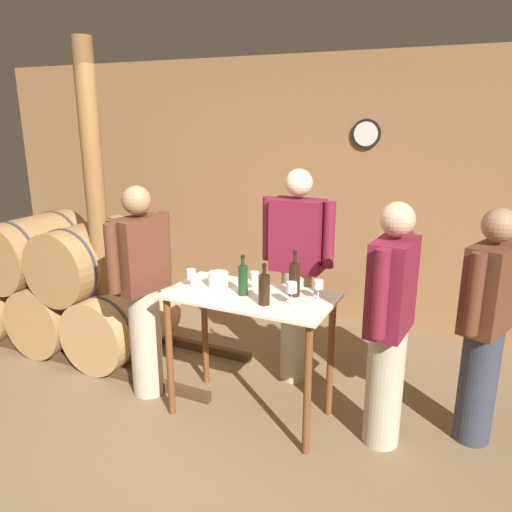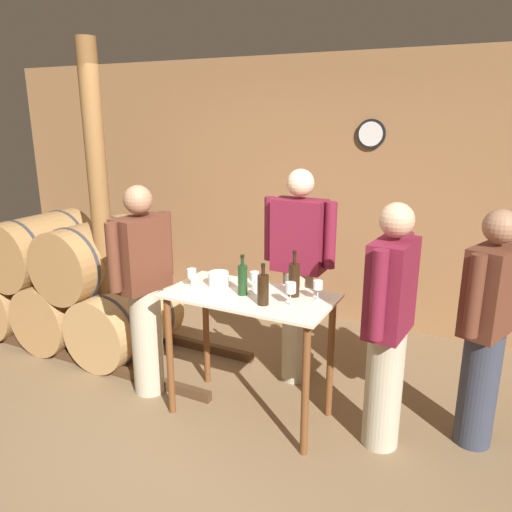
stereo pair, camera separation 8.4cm
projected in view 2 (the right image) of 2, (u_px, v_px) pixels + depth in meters
The scene contains 17 objects.
ground_plane at pixel (179, 451), 3.27m from camera, with size 14.00×14.00×0.00m, color brown.
back_wall at pixel (323, 192), 5.16m from camera, with size 8.40×0.08×2.70m.
barrel_rack at pixel (70, 287), 4.76m from camera, with size 3.56×0.89×1.22m.
tasting_table at pixel (250, 320), 3.49m from camera, with size 1.16×0.61×0.94m.
wooden_post at pixel (100, 211), 4.15m from camera, with size 0.16×0.16×2.70m.
wine_bottle_far_left at pixel (243, 279), 3.40m from camera, with size 0.07×0.07×0.28m.
wine_bottle_left at pixel (263, 289), 3.23m from camera, with size 0.07×0.07×0.28m.
wine_bottle_center at pixel (294, 279), 3.37m from camera, with size 0.08×0.08×0.32m.
wine_glass_near_left at pixel (192, 273), 3.56m from camera, with size 0.07×0.07×0.14m.
wine_glass_near_center at pixel (254, 277), 3.47m from camera, with size 0.07×0.07×0.14m.
wine_glass_near_right at pixel (291, 289), 3.20m from camera, with size 0.07×0.07×0.16m.
wine_glass_far_side at pixel (318, 286), 3.30m from camera, with size 0.07×0.07×0.14m.
ice_bucket at pixel (219, 279), 3.58m from camera, with size 0.14×0.14×0.11m.
person_host at pixel (298, 273), 3.94m from camera, with size 0.59×0.24×1.74m.
person_visitor_with_scarf at pixel (144, 288), 3.76m from camera, with size 0.29×0.58×1.65m.
person_visitor_bearded at pixel (388, 324), 3.12m from camera, with size 0.25×0.59×1.64m.
person_visitor_near_door at pixel (487, 327), 3.15m from camera, with size 0.34×0.56×1.59m.
Camera 2 is at (1.71, -2.26, 2.14)m, focal length 35.00 mm.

